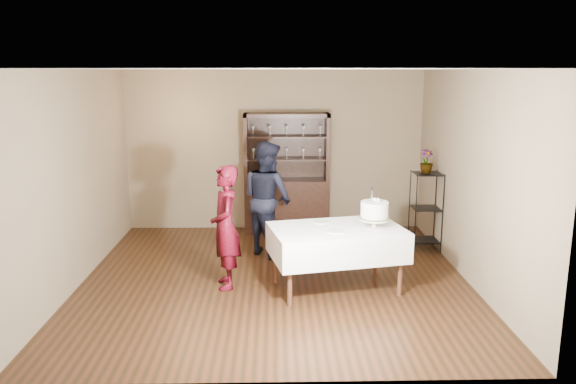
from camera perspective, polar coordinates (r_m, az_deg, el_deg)
name	(u,v)px	position (r m, az deg, el deg)	size (l,w,h in m)	color
floor	(275,279)	(7.47, -1.31, -8.82)	(5.00, 5.00, 0.00)	black
ceiling	(274,69)	(6.97, -1.42, 12.38)	(5.00, 5.00, 0.00)	silver
back_wall	(275,151)	(9.56, -1.38, 4.23)	(5.00, 0.02, 2.70)	brown
wall_left	(76,179)	(7.52, -20.78, 1.23)	(0.02, 5.00, 2.70)	brown
wall_right	(471,177)	(7.52, 18.05, 1.43)	(0.02, 5.00, 2.70)	brown
china_hutch	(287,193)	(9.44, -0.14, -0.10)	(1.40, 0.48, 2.00)	black
plant_etagere	(426,208)	(8.72, 13.81, -1.59)	(0.42, 0.42, 1.20)	black
cake_table	(337,242)	(6.97, 4.96, -5.13)	(1.76, 1.29, 0.80)	white
woman	(225,227)	(7.03, -6.38, -3.56)	(0.57, 0.37, 1.56)	#32040C
man	(267,198)	(8.24, -2.12, -0.64)	(0.82, 0.64, 1.69)	black
cake	(374,212)	(6.91, 8.77, -1.97)	(0.43, 0.43, 0.52)	white
plate_near	(336,231)	(6.74, 4.87, -3.98)	(0.22, 0.22, 0.01)	white
plate_far	(321,222)	(7.12, 3.39, -3.07)	(0.19, 0.19, 0.01)	white
potted_plant	(427,161)	(8.57, 13.90, 3.03)	(0.20, 0.20, 0.35)	#4C6831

